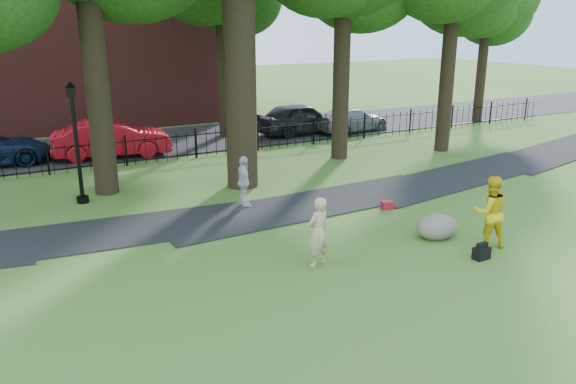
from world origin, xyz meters
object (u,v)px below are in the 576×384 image
woman (318,232)px  boulder (437,225)px  red_sedan (112,139)px  man (490,212)px  lamppost (77,145)px

woman → boulder: woman is taller
boulder → woman: bearing=-179.7°
boulder → red_sedan: 15.25m
man → red_sedan: size_ratio=0.39×
woman → man: (4.55, -1.12, 0.10)m
lamppost → red_sedan: bearing=71.1°
lamppost → red_sedan: size_ratio=0.79×
red_sedan → lamppost: bearing=168.0°
man → lamppost: bearing=-23.5°
woman → red_sedan: (-1.95, 14.11, -0.05)m
man → lamppost: 12.64m
woman → man: man is taller
woman → boulder: 3.89m
boulder → lamppost: bearing=135.6°
lamppost → boulder: bearing=-43.0°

